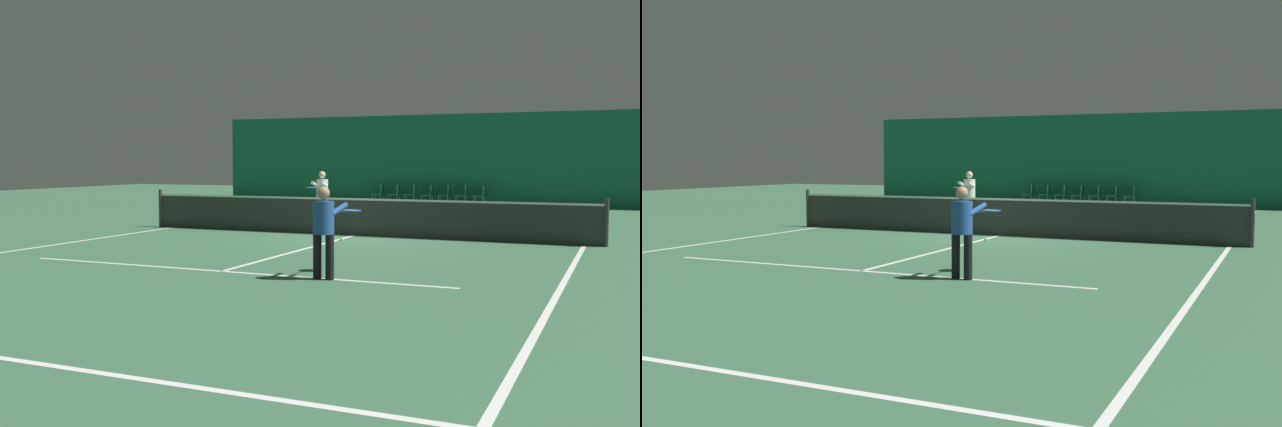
% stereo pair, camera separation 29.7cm
% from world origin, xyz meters
% --- Properties ---
extents(ground_plane, '(60.00, 60.00, 0.00)m').
position_xyz_m(ground_plane, '(0.00, 0.00, 0.00)').
color(ground_plane, '#386647').
extents(backdrop_curtain, '(23.00, 0.12, 3.89)m').
position_xyz_m(backdrop_curtain, '(0.00, 13.52, 1.94)').
color(backdrop_curtain, '#196B4C').
rests_on(backdrop_curtain, ground).
extents(court_line_baseline_far, '(11.00, 0.10, 0.00)m').
position_xyz_m(court_line_baseline_far, '(0.00, 11.90, 0.00)').
color(court_line_baseline_far, white).
rests_on(court_line_baseline_far, ground).
extents(court_line_service_far, '(8.25, 0.10, 0.00)m').
position_xyz_m(court_line_service_far, '(0.00, 6.40, 0.00)').
color(court_line_service_far, white).
rests_on(court_line_service_far, ground).
extents(court_line_service_near, '(8.25, 0.10, 0.00)m').
position_xyz_m(court_line_service_near, '(0.00, -6.40, 0.00)').
color(court_line_service_near, white).
rests_on(court_line_service_near, ground).
extents(court_line_sideline_left, '(0.10, 23.80, 0.00)m').
position_xyz_m(court_line_sideline_left, '(-5.50, 0.00, 0.00)').
color(court_line_sideline_left, white).
rests_on(court_line_sideline_left, ground).
extents(court_line_sideline_right, '(0.10, 23.80, 0.00)m').
position_xyz_m(court_line_sideline_right, '(5.50, 0.00, 0.00)').
color(court_line_sideline_right, white).
rests_on(court_line_sideline_right, ground).
extents(court_line_centre, '(0.10, 12.80, 0.00)m').
position_xyz_m(court_line_centre, '(0.00, 0.00, 0.00)').
color(court_line_centre, white).
rests_on(court_line_centre, ground).
extents(tennis_net, '(12.00, 0.10, 1.07)m').
position_xyz_m(tennis_net, '(0.00, 0.00, 0.51)').
color(tennis_net, '#2D332D').
rests_on(tennis_net, ground).
extents(player_near, '(0.51, 1.31, 1.49)m').
position_xyz_m(player_near, '(1.93, -6.39, 0.87)').
color(player_near, black).
rests_on(player_near, ground).
extents(player_far, '(0.45, 1.33, 1.57)m').
position_xyz_m(player_far, '(-2.22, 3.03, 0.92)').
color(player_far, navy).
rests_on(player_far, ground).
extents(courtside_chair_0, '(0.44, 0.44, 0.84)m').
position_xyz_m(courtside_chair_0, '(-3.74, 12.97, 0.49)').
color(courtside_chair_0, '#99999E').
rests_on(courtside_chair_0, ground).
extents(courtside_chair_1, '(0.44, 0.44, 0.84)m').
position_xyz_m(courtside_chair_1, '(-3.00, 12.97, 0.49)').
color(courtside_chair_1, '#99999E').
rests_on(courtside_chair_1, ground).
extents(courtside_chair_2, '(0.44, 0.44, 0.84)m').
position_xyz_m(courtside_chair_2, '(-2.26, 12.97, 0.49)').
color(courtside_chair_2, '#99999E').
rests_on(courtside_chair_2, ground).
extents(courtside_chair_3, '(0.44, 0.44, 0.84)m').
position_xyz_m(courtside_chair_3, '(-1.51, 12.97, 0.49)').
color(courtside_chair_3, '#99999E').
rests_on(courtside_chair_3, ground).
extents(courtside_chair_4, '(0.44, 0.44, 0.84)m').
position_xyz_m(courtside_chair_4, '(-0.77, 12.97, 0.49)').
color(courtside_chair_4, '#99999E').
rests_on(courtside_chair_4, ground).
extents(courtside_chair_5, '(0.44, 0.44, 0.84)m').
position_xyz_m(courtside_chair_5, '(-0.03, 12.97, 0.49)').
color(courtside_chair_5, '#99999E').
rests_on(courtside_chair_5, ground).
extents(courtside_chair_6, '(0.44, 0.44, 0.84)m').
position_xyz_m(courtside_chair_6, '(0.71, 12.97, 0.49)').
color(courtside_chair_6, '#99999E').
rests_on(courtside_chair_6, ground).
extents(tennis_ball, '(0.07, 0.07, 0.07)m').
position_xyz_m(tennis_ball, '(0.12, -1.20, 0.03)').
color(tennis_ball, '#D1DB33').
rests_on(tennis_ball, ground).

